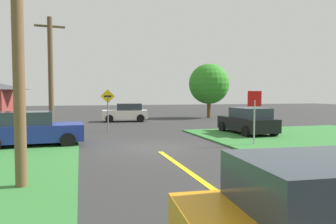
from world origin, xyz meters
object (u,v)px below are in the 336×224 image
Objects in this scene: oak_tree_left at (209,84)px; direction_sign at (108,105)px; car_approaching_junction at (126,113)px; utility_pole_mid at (51,74)px; parked_car_near_building at (31,129)px; car_on_crossroad at (248,121)px; stop_sign at (254,108)px.

direction_sign is at bearing -138.49° from oak_tree_left.
car_approaching_junction is 8.06m from direction_sign.
utility_pole_mid is 4.02m from direction_sign.
parked_car_near_building is 0.63× the size of utility_pole_mid.
car_approaching_junction is 0.91× the size of parked_car_near_building.
car_approaching_junction is at bearing 60.54° from parked_car_near_building.
direction_sign is at bearing 80.05° from car_approaching_junction.
oak_tree_left is at bearing -15.03° from car_on_crossroad.
parked_car_near_building is at bearing -14.97° from stop_sign.
car_on_crossroad is 1.53× the size of direction_sign.
oak_tree_left is at bearing 41.51° from direction_sign.
oak_tree_left reaches higher than direction_sign.
utility_pole_mid reaches higher than car_approaching_junction.
car_on_crossroad and parked_car_near_building have the same top height.
car_approaching_junction is (-3.87, 15.11, -0.99)m from stop_sign.
car_approaching_junction is 1.50× the size of direction_sign.
direction_sign is at bearing 64.25° from car_on_crossroad.
parked_car_near_building is (-6.16, -12.53, 0.00)m from car_approaching_junction.
car_approaching_junction is 13.97m from parked_car_near_building.
utility_pole_mid reaches higher than car_on_crossroad.
direction_sign is (-6.11, 7.42, -0.08)m from stop_sign.
direction_sign is (3.92, 4.84, 0.90)m from parked_car_near_building.
stop_sign is 0.36× the size of utility_pole_mid.
direction_sign is 15.11m from oak_tree_left.
car_approaching_junction is 12.65m from car_on_crossroad.
oak_tree_left is at bearing 32.70° from utility_pole_mid.
oak_tree_left is at bearing -106.96° from stop_sign.
parked_car_near_building is at bearing -94.98° from utility_pole_mid.
utility_pole_mid is 17.45m from oak_tree_left.
stop_sign is 9.62m from direction_sign.
utility_pole_mid is at bearing 81.74° from parked_car_near_building.
utility_pole_mid is (-5.70, -7.18, 2.91)m from car_approaching_junction.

